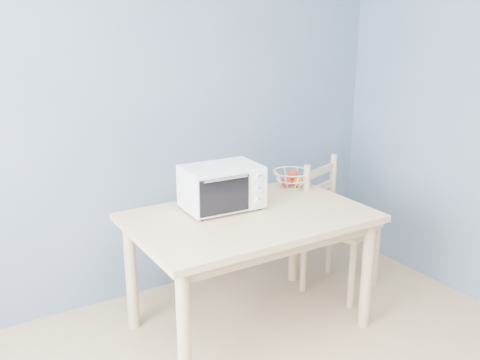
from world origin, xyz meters
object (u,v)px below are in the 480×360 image
fruit_basket (291,178)px  dining_chair (336,228)px  dining_table (250,230)px  toaster_oven (219,187)px

fruit_basket → dining_chair: bearing=-32.7°
dining_table → toaster_oven: size_ratio=2.96×
toaster_oven → fruit_basket: 0.65m
fruit_basket → toaster_oven: bearing=-168.4°
toaster_oven → dining_chair: (0.91, -0.05, -0.44)m
dining_chair → fruit_basket: bearing=126.6°
toaster_oven → fruit_basket: toaster_oven is taller
dining_table → dining_chair: 0.83m
toaster_oven → fruit_basket: (0.64, 0.13, -0.08)m
toaster_oven → dining_table: bearing=-54.7°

